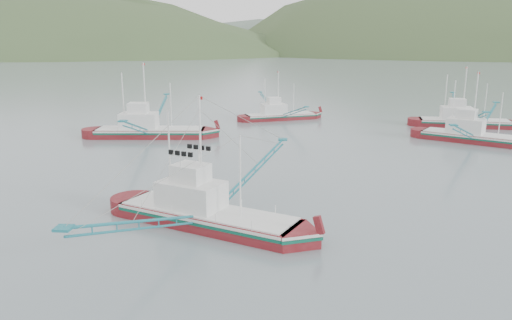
# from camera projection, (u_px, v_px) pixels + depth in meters

# --- Properties ---
(ground) EXTENTS (1200.00, 1200.00, 0.00)m
(ground) POSITION_uv_depth(u_px,v_px,m) (250.00, 220.00, 37.61)
(ground) COLOR slate
(ground) RESTS_ON ground
(main_boat) EXTENTS (14.26, 24.04, 10.23)m
(main_boat) POSITION_uv_depth(u_px,v_px,m) (206.00, 198.00, 36.09)
(main_boat) COLOR maroon
(main_boat) RESTS_ON ground
(bg_boat_right) EXTENTS (16.21, 22.41, 9.85)m
(bg_boat_right) POSITION_uv_depth(u_px,v_px,m) (476.00, 127.00, 65.03)
(bg_boat_right) COLOR maroon
(bg_boat_right) RESTS_ON ground
(bg_boat_left) EXTENTS (15.16, 26.96, 10.93)m
(bg_boat_left) POSITION_uv_depth(u_px,v_px,m) (148.00, 126.00, 68.55)
(bg_boat_left) COLOR maroon
(bg_boat_left) RESTS_ON ground
(bg_boat_far) EXTENTS (12.13, 20.48, 8.67)m
(bg_boat_far) POSITION_uv_depth(u_px,v_px,m) (280.00, 109.00, 83.27)
(bg_boat_far) COLOR maroon
(bg_boat_far) RESTS_ON ground
(bg_boat_extra) EXTENTS (13.77, 24.26, 9.85)m
(bg_boat_extra) POSITION_uv_depth(u_px,v_px,m) (464.00, 117.00, 76.74)
(bg_boat_extra) COLOR maroon
(bg_boat_extra) RESTS_ON ground
(headland_left) EXTENTS (448.00, 308.00, 210.00)m
(headland_left) POSITION_uv_depth(u_px,v_px,m) (69.00, 55.00, 400.23)
(headland_left) COLOR #394E28
(headland_left) RESTS_ON ground
(ridge_distant) EXTENTS (960.00, 400.00, 240.00)m
(ridge_distant) POSITION_uv_depth(u_px,v_px,m) (321.00, 49.00, 577.23)
(ridge_distant) COLOR slate
(ridge_distant) RESTS_ON ground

